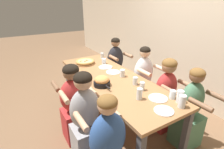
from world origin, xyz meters
TOP-DOWN VIEW (x-y plane):
  - ground_plane at (0.00, 0.00)m, footprint 18.00×18.00m
  - restaurant_back_panel at (0.00, 1.68)m, footprint 10.00×0.06m
  - dining_table at (0.00, 0.00)m, footprint 2.33×0.81m
  - pizza_board_main at (-0.78, -0.10)m, footprint 0.36×0.36m
  - skillet_bowl at (0.15, -0.25)m, footprint 0.33×0.23m
  - empty_plate_a at (-0.42, 0.12)m, footprint 0.23×0.23m
  - empty_plate_b at (-0.16, 0.12)m, footprint 0.22×0.22m
  - empty_plate_c at (0.80, 0.15)m, footprint 0.22×0.22m
  - empty_plate_d at (1.01, 0.02)m, footprint 0.21×0.21m
  - cocktail_glass_blue at (-0.59, 0.19)m, footprint 0.08×0.08m
  - drinking_glass_a at (0.05, 0.15)m, footprint 0.08×0.08m
  - drinking_glass_b at (0.36, 0.15)m, footprint 0.07×0.07m
  - drinking_glass_c at (0.54, 0.13)m, footprint 0.06×0.06m
  - drinking_glass_d at (0.88, 0.30)m, footprint 0.07×0.07m
  - drinking_glass_e at (1.06, 0.24)m, footprint 0.08×0.08m
  - drinking_glass_f at (0.98, 0.30)m, footprint 0.07×0.07m
  - drinking_glass_g at (0.69, -0.05)m, footprint 0.07×0.07m
  - drinking_glass_h at (-0.90, 0.32)m, footprint 0.07×0.07m
  - diner_near_center at (0.03, -0.62)m, footprint 0.51×0.40m
  - diner_far_center at (-0.01, 0.62)m, footprint 0.51×0.40m
  - diner_far_midright at (0.51, 0.62)m, footprint 0.51×0.40m
  - diner_near_midright at (0.43, -0.62)m, footprint 0.51×0.40m
  - diner_far_left at (-0.90, 0.62)m, footprint 0.51×0.40m
  - diner_far_right at (0.93, 0.62)m, footprint 0.51×0.40m

SIDE VIEW (x-z plane):
  - ground_plane at x=0.00m, z-range 0.00..0.00m
  - diner_far_right at x=0.93m, z-range -0.05..1.08m
  - diner_near_center at x=0.03m, z-range -0.04..1.10m
  - diner_far_midright at x=0.51m, z-range -0.04..1.10m
  - diner_far_left at x=-0.90m, z-range -0.06..1.12m
  - diner_far_center at x=-0.01m, z-range -0.06..1.13m
  - diner_near_midright at x=0.43m, z-range -0.04..1.13m
  - dining_table at x=0.00m, z-range 0.31..1.11m
  - empty_plate_a at x=-0.42m, z-range 0.80..0.81m
  - empty_plate_b at x=-0.16m, z-range 0.80..0.81m
  - empty_plate_c at x=0.80m, z-range 0.80..0.81m
  - empty_plate_d at x=1.01m, z-range 0.80..0.81m
  - pizza_board_main at x=-0.78m, z-range 0.80..0.87m
  - drinking_glass_d at x=0.88m, z-range 0.79..0.90m
  - drinking_glass_h at x=-0.90m, z-range 0.79..0.90m
  - cocktail_glass_blue at x=-0.59m, z-range 0.78..0.91m
  - drinking_glass_b at x=0.36m, z-range 0.79..0.90m
  - drinking_glass_c at x=0.54m, z-range 0.80..0.91m
  - drinking_glass_a at x=0.05m, z-range 0.80..0.91m
  - skillet_bowl at x=0.15m, z-range 0.79..0.93m
  - drinking_glass_e at x=1.06m, z-range 0.79..0.94m
  - drinking_glass_g at x=0.69m, z-range 0.80..0.94m
  - drinking_glass_f at x=0.98m, z-range 0.80..0.95m
  - restaurant_back_panel at x=0.00m, z-range 0.00..3.20m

